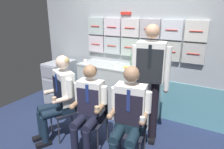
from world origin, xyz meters
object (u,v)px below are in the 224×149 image
crew_member_left (60,94)px  crew_member_right (129,113)px  crew_member_standing (150,74)px  folding_chair_left (70,104)px  service_trolley (61,81)px  folding_chair_center (94,112)px  folding_chair_right (131,121)px  water_bottle_blue_cap (144,60)px  paper_cup_blue (117,65)px  snack_banana (128,67)px  crew_member_center (88,106)px

crew_member_left → crew_member_right: bearing=-0.7°
crew_member_right → crew_member_standing: size_ratio=0.74×
folding_chair_left → service_trolley: bearing=140.3°
folding_chair_center → folding_chair_right: bearing=2.9°
folding_chair_right → water_bottle_blue_cap: (-0.28, 1.11, 0.58)m
folding_chair_center → service_trolley: bearing=150.3°
folding_chair_center → paper_cup_blue: 1.03m
folding_chair_center → folding_chair_right: same height
snack_banana → crew_member_standing: bearing=-38.3°
folding_chair_left → folding_chair_center: bearing=-3.5°
crew_member_right → water_bottle_blue_cap: size_ratio=4.60×
folding_chair_right → crew_member_standing: bearing=82.5°
folding_chair_right → paper_cup_blue: bearing=129.0°
folding_chair_left → crew_member_center: size_ratio=0.68×
folding_chair_center → water_bottle_blue_cap: size_ratio=2.97×
crew_member_right → snack_banana: (-0.52, 1.05, 0.26)m
crew_member_center → crew_member_standing: (0.63, 0.65, 0.38)m
crew_member_right → snack_banana: size_ratio=7.61×
service_trolley → crew_member_standing: bearing=-8.5°
folding_chair_left → water_bottle_blue_cap: water_bottle_blue_cap is taller
folding_chair_center → crew_member_right: crew_member_right is taller
crew_member_left → crew_member_center: crew_member_left is taller
crew_member_standing → paper_cup_blue: bearing=151.7°
folding_chair_center → crew_member_standing: 0.99m
paper_cup_blue → crew_member_center: bearing=-82.5°
crew_member_left → snack_banana: crew_member_left is taller
water_bottle_blue_cap → crew_member_left: bearing=-124.3°
service_trolley → crew_member_right: size_ratio=0.70×
folding_chair_left → folding_chair_center: 0.47m
folding_chair_right → crew_member_right: crew_member_right is taller
crew_member_right → crew_member_standing: (0.03, 0.61, 0.34)m
crew_member_left → folding_chair_right: (1.13, 0.14, -0.21)m
service_trolley → snack_banana: snack_banana is taller
crew_member_left → snack_banana: 1.24m
service_trolley → folding_chair_center: bearing=-29.7°
folding_chair_center → snack_banana: bearing=83.4°
folding_chair_center → water_bottle_blue_cap: bearing=74.7°
service_trolley → folding_chair_right: size_ratio=1.09×
folding_chair_right → snack_banana: size_ratio=4.92×
folding_chair_right → paper_cup_blue: 1.22m
crew_member_center → crew_member_left: bearing=175.2°
crew_member_right → paper_cup_blue: (-0.73, 1.03, 0.28)m
folding_chair_center → folding_chair_right: (0.59, 0.03, 0.00)m
crew_member_left → folding_chair_right: 1.16m
crew_member_right → service_trolley: bearing=155.5°
folding_chair_left → folding_chair_right: 1.06m
folding_chair_left → crew_member_left: size_ratio=0.64×
folding_chair_center → crew_member_standing: crew_member_standing is taller
service_trolley → crew_member_left: 1.27m
crew_member_standing → water_bottle_blue_cap: 0.74m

